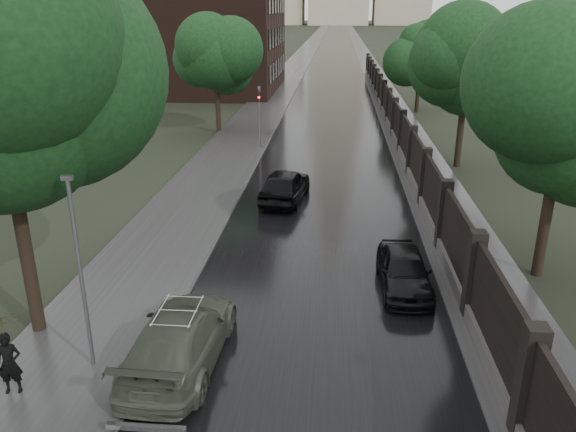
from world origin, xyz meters
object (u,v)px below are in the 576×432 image
at_px(hatchback_left, 285,185).
at_px(car_right_near, 404,270).
at_px(tree_right_b, 466,78).
at_px(lamp_post, 81,274).
at_px(tree_right_c, 421,53).
at_px(volga_sedan, 180,338).
at_px(pedestrian_umbrella, 3,332).
at_px(tree_left_far, 216,58).
at_px(tree_right_a, 561,132).
at_px(traffic_light, 259,112).

xyz_separation_m(hatchback_left, car_right_near, (4.63, -8.52, -0.11)).
xyz_separation_m(tree_right_b, lamp_post, (-12.90, -20.50, -2.28)).
xyz_separation_m(tree_right_c, car_right_near, (-4.67, -33.42, -4.29)).
bearing_deg(volga_sedan, car_right_near, -140.75).
relative_size(tree_right_c, pedestrian_umbrella, 2.92).
bearing_deg(car_right_near, tree_left_far, 113.04).
height_order(tree_right_a, tree_right_b, same).
relative_size(tree_right_b, hatchback_left, 1.56).
relative_size(tree_left_far, pedestrian_umbrella, 3.08).
relative_size(tree_right_a, lamp_post, 1.37).
bearing_deg(pedestrian_umbrella, volga_sedan, 11.64).
height_order(tree_left_far, hatchback_left, tree_left_far).
xyz_separation_m(lamp_post, hatchback_left, (3.60, 13.60, -1.90)).
xyz_separation_m(tree_left_far, lamp_post, (2.60, -28.50, -2.57)).
bearing_deg(tree_right_a, tree_right_b, 90.00).
relative_size(tree_right_b, volga_sedan, 1.37).
bearing_deg(tree_right_a, car_right_near, -163.07).
xyz_separation_m(tree_left_far, volga_sedan, (4.73, -28.03, -4.50)).
distance_m(traffic_light, car_right_near, 19.82).
relative_size(tree_right_c, volga_sedan, 1.37).
distance_m(tree_left_far, traffic_light, 6.84).
distance_m(tree_left_far, tree_right_b, 17.45).
relative_size(tree_right_c, traffic_light, 1.75).
bearing_deg(tree_right_b, lamp_post, -122.18).
bearing_deg(tree_left_far, volga_sedan, -80.42).
bearing_deg(tree_right_b, volga_sedan, -118.26).
xyz_separation_m(lamp_post, pedestrian_umbrella, (-1.40, -1.19, -0.91)).
bearing_deg(tree_right_c, pedestrian_umbrella, -109.82).
height_order(tree_left_far, tree_right_a, tree_left_far).
distance_m(tree_right_a, volga_sedan, 13.04).
bearing_deg(volga_sedan, tree_right_a, -148.60).
height_order(tree_right_b, lamp_post, tree_right_b).
height_order(tree_right_b, hatchback_left, tree_right_b).
bearing_deg(hatchback_left, car_right_near, 125.94).
bearing_deg(lamp_post, volga_sedan, 12.31).
distance_m(lamp_post, hatchback_left, 14.20).
bearing_deg(tree_right_b, car_right_near, -106.85).
bearing_deg(tree_right_c, traffic_light, -128.18).
distance_m(tree_right_b, pedestrian_umbrella, 26.17).
distance_m(tree_left_far, tree_right_a, 26.91).
height_order(tree_left_far, tree_right_b, tree_left_far).
height_order(traffic_light, car_right_near, traffic_light).
relative_size(hatchback_left, car_right_near, 1.16).
xyz_separation_m(tree_left_far, hatchback_left, (6.20, -14.90, -4.47)).
relative_size(traffic_light, pedestrian_umbrella, 1.67).
bearing_deg(tree_right_c, lamp_post, -108.52).
height_order(tree_left_far, pedestrian_umbrella, tree_left_far).
bearing_deg(volga_sedan, tree_right_b, -116.12).
height_order(tree_left_far, tree_right_c, tree_left_far).
height_order(traffic_light, pedestrian_umbrella, traffic_light).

